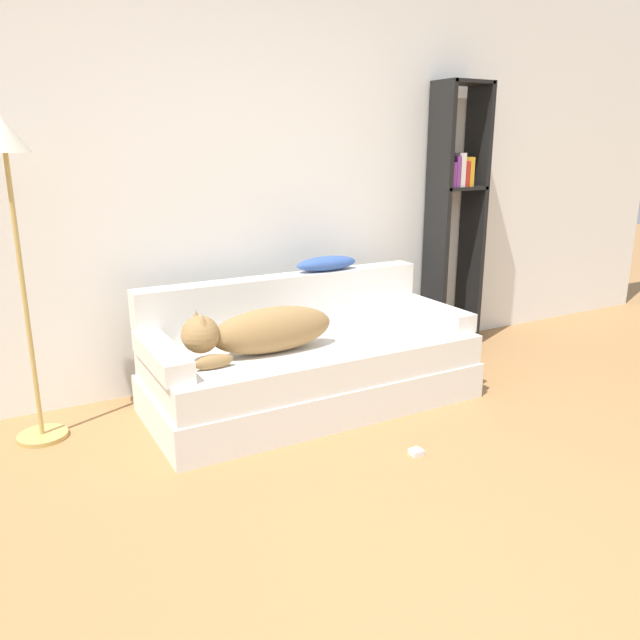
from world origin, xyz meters
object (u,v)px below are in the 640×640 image
at_px(throw_pillow, 327,263).
at_px(laptop, 367,332).
at_px(couch, 312,373).
at_px(bookshelf, 456,205).
at_px(power_adapter, 416,452).
at_px(dog, 260,331).
at_px(floor_lamp, 11,192).

bearing_deg(throw_pillow, laptop, -82.30).
xyz_separation_m(couch, bookshelf, (1.48, 0.50, 0.88)).
relative_size(couch, power_adapter, 31.80).
xyz_separation_m(laptop, power_adapter, (-0.21, -0.79, -0.39)).
height_order(dog, power_adapter, dog).
bearing_deg(floor_lamp, throw_pillow, 2.21).
bearing_deg(bookshelf, dog, -162.71).
distance_m(couch, dog, 0.50).
relative_size(dog, floor_lamp, 0.53).
bearing_deg(couch, dog, -168.36).
bearing_deg(dog, power_adapter, -55.74).
xyz_separation_m(laptop, throw_pillow, (-0.05, 0.40, 0.36)).
relative_size(throw_pillow, power_adapter, 7.01).
bearing_deg(power_adapter, laptop, 75.03).
distance_m(couch, bookshelf, 1.79).
bearing_deg(laptop, throw_pillow, 106.68).
xyz_separation_m(couch, laptop, (0.36, -0.04, 0.21)).
bearing_deg(throw_pillow, couch, -129.97).
height_order(dog, laptop, dog).
relative_size(bookshelf, power_adapter, 31.99).
bearing_deg(floor_lamp, bookshelf, 3.96).
relative_size(couch, laptop, 5.48).
relative_size(dog, power_adapter, 14.33).
xyz_separation_m(dog, floor_lamp, (-1.11, 0.37, 0.76)).
height_order(couch, bookshelf, bookshelf).
bearing_deg(throw_pillow, dog, -146.77).
bearing_deg(dog, bookshelf, 17.29).
height_order(floor_lamp, power_adapter, floor_lamp).
xyz_separation_m(laptop, floor_lamp, (-1.83, 0.33, 0.88)).
xyz_separation_m(throw_pillow, floor_lamp, (-1.78, -0.07, 0.52)).
relative_size(couch, dog, 2.22).
height_order(couch, throw_pillow, throw_pillow).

